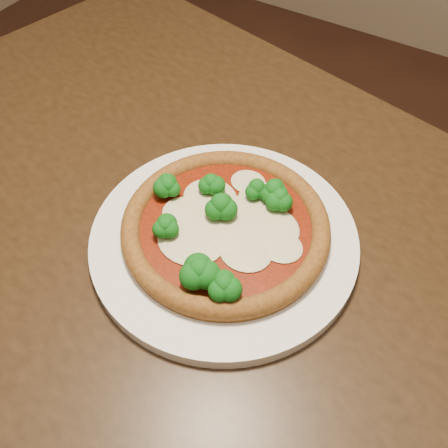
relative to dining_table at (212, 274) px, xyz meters
The scene contains 3 objects.
dining_table is the anchor object (origin of this frame).
plate 0.11m from the dining_table, ahead, with size 0.35×0.35×0.02m, color white.
pizza 0.13m from the dining_table, ahead, with size 0.27×0.27×0.06m.
Camera 1 is at (0.22, -0.24, 1.28)m, focal length 40.00 mm.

